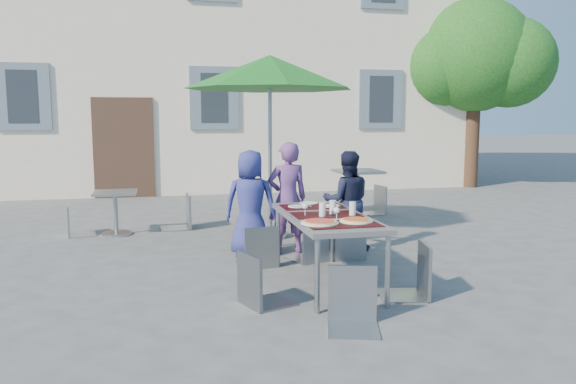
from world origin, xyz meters
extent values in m
plane|color=#4A4A4D|center=(0.00, 0.00, 0.00)|extent=(90.00, 90.00, 0.00)
cube|color=beige|center=(0.00, 11.50, 3.50)|extent=(13.00, 8.00, 7.00)
cube|color=#452D21|center=(-2.00, 7.47, 1.10)|extent=(1.30, 0.06, 2.20)
cube|color=slate|center=(-4.00, 7.47, 2.20)|extent=(1.10, 0.06, 1.40)
cube|color=#262B33|center=(-4.00, 7.45, 2.20)|extent=(0.60, 0.04, 1.10)
cube|color=slate|center=(0.00, 7.47, 2.20)|extent=(1.10, 0.06, 1.40)
cube|color=#262B33|center=(0.00, 7.45, 2.20)|extent=(0.60, 0.04, 1.10)
cube|color=slate|center=(4.00, 7.47, 2.20)|extent=(1.10, 0.06, 1.40)
cube|color=#262B33|center=(4.00, 7.45, 2.20)|extent=(0.60, 0.04, 1.10)
cylinder|color=#452C1D|center=(6.50, 7.50, 1.40)|extent=(0.36, 0.36, 2.80)
sphere|color=#144D14|center=(6.50, 7.50, 3.30)|extent=(2.80, 2.80, 2.80)
sphere|color=#144D14|center=(5.70, 7.80, 3.00)|extent=(2.00, 2.00, 2.00)
sphere|color=#144D14|center=(7.20, 7.10, 3.10)|extent=(2.20, 2.20, 2.20)
sphere|color=#144D14|center=(6.70, 8.10, 3.80)|extent=(1.80, 1.80, 1.80)
cube|color=#3F3F44|center=(0.46, 0.23, 0.72)|extent=(0.80, 1.85, 0.05)
cylinder|color=#8E9499|center=(0.12, -0.64, 0.35)|extent=(0.05, 0.05, 0.70)
cylinder|color=#8E9499|center=(0.80, -0.64, 0.35)|extent=(0.05, 0.05, 0.70)
cylinder|color=#8E9499|center=(0.12, 1.09, 0.35)|extent=(0.05, 0.05, 0.70)
cylinder|color=#8E9499|center=(0.80, 1.09, 0.35)|extent=(0.05, 0.05, 0.70)
cube|color=black|center=(0.46, -0.32, 0.75)|extent=(0.70, 0.42, 0.01)
cube|color=black|center=(0.46, 0.23, 0.75)|extent=(0.70, 0.42, 0.01)
cube|color=black|center=(0.46, 0.78, 0.75)|extent=(0.70, 0.42, 0.01)
cylinder|color=white|center=(0.25, -0.26, 0.76)|extent=(0.37, 0.37, 0.01)
cylinder|color=tan|center=(0.25, -0.26, 0.77)|extent=(0.33, 0.33, 0.01)
cylinder|color=#AE1C10|center=(0.25, -0.26, 0.78)|extent=(0.29, 0.29, 0.01)
cylinder|color=white|center=(0.63, -0.24, 0.76)|extent=(0.33, 0.33, 0.01)
cylinder|color=tan|center=(0.63, -0.24, 0.77)|extent=(0.29, 0.29, 0.01)
cylinder|color=#A11F0B|center=(0.63, -0.24, 0.78)|extent=(0.25, 0.25, 0.01)
cylinder|color=silver|center=(0.39, 0.12, 0.82)|extent=(0.07, 0.07, 0.15)
cylinder|color=silver|center=(0.54, 0.24, 0.82)|extent=(0.07, 0.07, 0.15)
cylinder|color=silver|center=(0.71, 0.11, 0.82)|extent=(0.07, 0.07, 0.15)
cylinder|color=silver|center=(0.23, 0.21, 0.75)|extent=(0.06, 0.06, 0.00)
cylinder|color=silver|center=(0.23, 0.21, 0.79)|extent=(0.01, 0.01, 0.08)
sphere|color=silver|center=(0.23, 0.21, 0.85)|extent=(0.06, 0.06, 0.06)
cylinder|color=silver|center=(0.47, -0.09, 0.75)|extent=(0.06, 0.06, 0.00)
cylinder|color=silver|center=(0.47, -0.09, 0.79)|extent=(0.01, 0.01, 0.08)
sphere|color=silver|center=(0.47, -0.09, 0.85)|extent=(0.06, 0.06, 0.06)
cylinder|color=white|center=(0.29, 0.79, 0.76)|extent=(0.22, 0.22, 0.01)
cube|color=#ACAFB3|center=(0.43, 0.79, 0.76)|extent=(0.02, 0.18, 0.00)
cylinder|color=white|center=(0.67, 0.74, 0.76)|extent=(0.22, 0.22, 0.01)
cube|color=#ACAFB3|center=(0.81, 0.74, 0.76)|extent=(0.02, 0.18, 0.00)
cylinder|color=white|center=(0.48, 1.00, 0.76)|extent=(0.22, 0.22, 0.01)
cube|color=#ACAFB3|center=(0.62, 1.00, 0.76)|extent=(0.02, 0.18, 0.00)
imported|color=navy|center=(-0.12, 1.61, 0.68)|extent=(0.77, 0.62, 1.37)
imported|color=#693E7F|center=(0.37, 1.66, 0.73)|extent=(0.55, 0.38, 1.46)
imported|color=#161932|center=(1.18, 1.65, 0.67)|extent=(0.70, 0.49, 1.33)
cube|color=gray|center=(-0.13, 1.15, 0.45)|extent=(0.47, 0.47, 0.03)
cube|color=gray|center=(-0.10, 0.96, 0.70)|extent=(0.42, 0.09, 0.50)
cylinder|color=gray|center=(0.03, 1.36, 0.22)|extent=(0.02, 0.02, 0.44)
cylinder|color=gray|center=(-0.33, 1.31, 0.22)|extent=(0.02, 0.02, 0.44)
cylinder|color=gray|center=(0.08, 1.00, 0.22)|extent=(0.02, 0.02, 0.44)
cylinder|color=gray|center=(-0.28, 0.95, 0.22)|extent=(0.02, 0.02, 0.44)
cube|color=gray|center=(0.55, 1.27, 0.49)|extent=(0.58, 0.58, 0.03)
cube|color=gray|center=(0.62, 1.07, 0.76)|extent=(0.44, 0.18, 0.54)
cylinder|color=gray|center=(0.67, 1.52, 0.24)|extent=(0.02, 0.02, 0.48)
cylinder|color=gray|center=(0.31, 1.39, 0.24)|extent=(0.02, 0.02, 0.48)
cylinder|color=gray|center=(0.80, 1.15, 0.24)|extent=(0.02, 0.02, 0.48)
cylinder|color=gray|center=(0.43, 1.02, 0.24)|extent=(0.02, 0.02, 0.48)
cube|color=gray|center=(1.04, 1.26, 0.43)|extent=(0.41, 0.41, 0.03)
cube|color=gray|center=(1.04, 1.07, 0.67)|extent=(0.40, 0.04, 0.48)
cylinder|color=gray|center=(1.22, 1.43, 0.21)|extent=(0.02, 0.02, 0.42)
cylinder|color=gray|center=(0.88, 1.44, 0.21)|extent=(0.02, 0.02, 0.42)
cylinder|color=gray|center=(1.21, 1.09, 0.21)|extent=(0.02, 0.02, 0.42)
cylinder|color=gray|center=(0.87, 1.10, 0.21)|extent=(0.02, 0.02, 0.42)
cube|color=slate|center=(-0.26, -0.27, 0.46)|extent=(0.55, 0.55, 0.03)
cube|color=slate|center=(-0.45, -0.34, 0.71)|extent=(0.18, 0.41, 0.51)
cylinder|color=slate|center=(-0.02, -0.38, 0.22)|extent=(0.02, 0.02, 0.45)
cylinder|color=slate|center=(-0.15, -0.04, 0.22)|extent=(0.02, 0.02, 0.45)
cylinder|color=slate|center=(-0.37, -0.51, 0.22)|extent=(0.02, 0.02, 0.45)
cylinder|color=slate|center=(-0.50, -0.17, 0.22)|extent=(0.02, 0.02, 0.45)
cube|color=gray|center=(1.08, -0.35, 0.48)|extent=(0.54, 0.54, 0.03)
cube|color=gray|center=(1.29, -0.40, 0.75)|extent=(0.13, 0.45, 0.54)
cylinder|color=gray|center=(0.94, -0.12, 0.24)|extent=(0.02, 0.02, 0.47)
cylinder|color=gray|center=(0.85, -0.50, 0.24)|extent=(0.02, 0.02, 0.47)
cylinder|color=gray|center=(1.31, -0.21, 0.24)|extent=(0.02, 0.02, 0.47)
cylinder|color=gray|center=(1.23, -0.58, 0.24)|extent=(0.02, 0.02, 0.47)
cube|color=gray|center=(0.31, -1.10, 0.45)|extent=(0.53, 0.53, 0.03)
cube|color=gray|center=(0.36, -0.90, 0.71)|extent=(0.41, 0.15, 0.50)
cylinder|color=gray|center=(0.08, -1.22, 0.22)|extent=(0.02, 0.02, 0.44)
cylinder|color=gray|center=(0.43, -1.32, 0.22)|extent=(0.02, 0.02, 0.44)
cylinder|color=gray|center=(0.19, -0.87, 0.22)|extent=(0.02, 0.02, 0.44)
cylinder|color=gray|center=(0.53, -0.97, 0.22)|extent=(0.02, 0.02, 0.44)
cylinder|color=#ACAFB3|center=(0.34, 2.68, 0.05)|extent=(0.50, 0.50, 0.11)
cylinder|color=#8E9499|center=(0.34, 2.68, 1.23)|extent=(0.06, 0.06, 2.47)
cone|color=#176A1D|center=(0.34, 2.68, 2.41)|extent=(2.47, 2.47, 0.48)
cylinder|color=#ACAFB3|center=(-1.91, 3.36, 0.02)|extent=(0.44, 0.44, 0.04)
cylinder|color=#8E9499|center=(-1.91, 3.36, 0.31)|extent=(0.06, 0.06, 0.62)
cube|color=#8E9499|center=(-1.91, 3.36, 0.65)|extent=(0.62, 0.62, 0.04)
cube|color=gray|center=(-2.42, 3.44, 0.42)|extent=(0.46, 0.46, 0.03)
cube|color=gray|center=(-2.60, 3.41, 0.65)|extent=(0.10, 0.39, 0.47)
cylinder|color=gray|center=(-2.22, 3.31, 0.21)|extent=(0.02, 0.02, 0.41)
cylinder|color=gray|center=(-2.28, 3.64, 0.21)|extent=(0.02, 0.02, 0.41)
cylinder|color=gray|center=(-2.55, 3.25, 0.21)|extent=(0.02, 0.02, 0.41)
cylinder|color=gray|center=(-2.61, 3.58, 0.21)|extent=(0.02, 0.02, 0.41)
cube|color=#8F939A|center=(-1.02, 3.64, 0.49)|extent=(0.49, 0.49, 0.03)
cube|color=#8F939A|center=(-0.81, 3.65, 0.77)|extent=(0.06, 0.46, 0.55)
cylinder|color=#8F939A|center=(-1.23, 3.82, 0.24)|extent=(0.02, 0.02, 0.48)
cylinder|color=#8F939A|center=(-1.21, 3.43, 0.24)|extent=(0.02, 0.02, 0.48)
cylinder|color=#8F939A|center=(-0.84, 3.84, 0.24)|extent=(0.02, 0.02, 0.48)
cylinder|color=#8F939A|center=(-0.82, 3.45, 0.24)|extent=(0.02, 0.02, 0.48)
cylinder|color=#ACAFB3|center=(2.22, 4.09, 0.02)|extent=(0.44, 0.44, 0.04)
cylinder|color=#8E9499|center=(2.22, 4.09, 0.39)|extent=(0.06, 0.06, 0.78)
cube|color=#8E9499|center=(2.22, 4.09, 0.81)|extent=(0.78, 0.78, 0.04)
cube|color=gray|center=(1.13, 4.42, 0.44)|extent=(0.49, 0.49, 0.03)
cube|color=gray|center=(0.94, 4.46, 0.68)|extent=(0.12, 0.40, 0.49)
cylinder|color=gray|center=(1.26, 4.21, 0.21)|extent=(0.02, 0.02, 0.43)
cylinder|color=gray|center=(1.34, 4.55, 0.21)|extent=(0.02, 0.02, 0.43)
cylinder|color=gray|center=(0.92, 4.29, 0.21)|extent=(0.02, 0.02, 0.43)
cylinder|color=gray|center=(1.00, 4.63, 0.21)|extent=(0.02, 0.02, 0.43)
cube|color=gray|center=(2.52, 4.23, 0.47)|extent=(0.49, 0.49, 0.03)
cube|color=gray|center=(2.73, 4.26, 0.73)|extent=(0.09, 0.44, 0.52)
cylinder|color=gray|center=(2.31, 4.39, 0.23)|extent=(0.02, 0.02, 0.46)
cylinder|color=gray|center=(2.36, 4.02, 0.23)|extent=(0.02, 0.02, 0.46)
cylinder|color=gray|center=(2.68, 4.44, 0.23)|extent=(0.02, 0.02, 0.46)
cylinder|color=gray|center=(2.73, 4.07, 0.23)|extent=(0.02, 0.02, 0.46)
camera|label=1|loc=(-1.23, -5.37, 1.78)|focal=35.00mm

